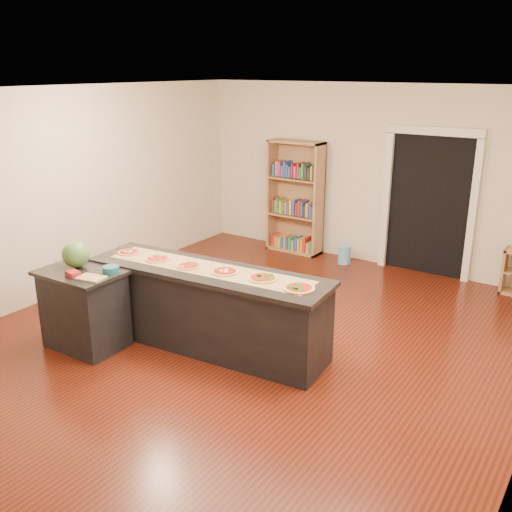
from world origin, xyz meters
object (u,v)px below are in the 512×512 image
Objects in this scene: kitchen_island at (208,308)px; watermelon at (76,254)px; bookshelf at (295,197)px; waste_bin at (345,254)px; side_counter at (85,308)px.

watermelon is (-1.28, -0.71, 0.59)m from kitchen_island.
bookshelf reaches higher than kitchen_island.
waste_bin is (1.01, -0.11, -0.79)m from bookshelf.
side_counter is 0.61m from watermelon.
kitchen_island is 1.38m from side_counter.
watermelon is at bearing -156.07° from kitchen_island.
waste_bin is at bearing 72.59° from watermelon.
waste_bin is at bearing -6.24° from bookshelf.
kitchen_island is 1.58m from watermelon.
side_counter is 4.37m from bookshelf.
bookshelf reaches higher than side_counter.
bookshelf is at bearing 86.68° from side_counter.
bookshelf reaches higher than waste_bin.
watermelon reaches higher than side_counter.
waste_bin is at bearing 84.64° from kitchen_island.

